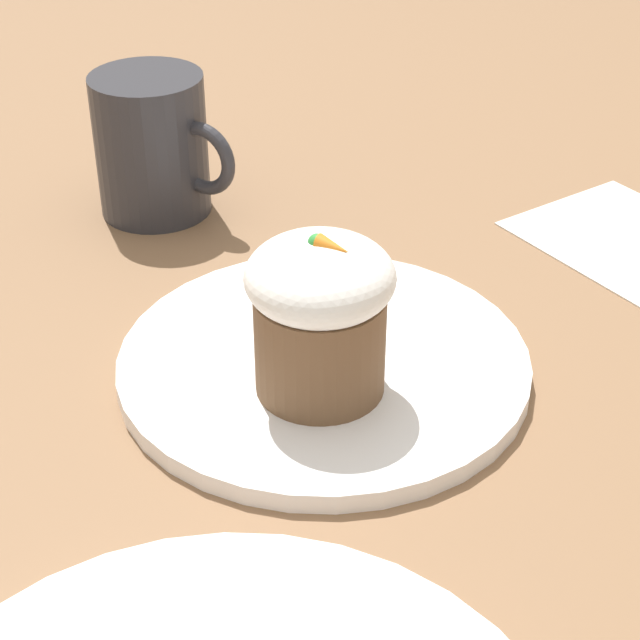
{
  "coord_description": "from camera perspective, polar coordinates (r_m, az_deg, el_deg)",
  "views": [
    {
      "loc": [
        0.26,
        -0.44,
        0.37
      ],
      "look_at": [
        0.01,
        -0.03,
        0.06
      ],
      "focal_mm": 60.0,
      "sensor_mm": 36.0,
      "label": 1
    }
  ],
  "objects": [
    {
      "name": "ground_plane",
      "position": [
        0.63,
        0.2,
        -2.78
      ],
      "size": [
        4.0,
        4.0,
        0.0
      ],
      "primitive_type": "plane",
      "color": "#846042"
    },
    {
      "name": "dessert_plate",
      "position": [
        0.63,
        0.2,
        -2.34
      ],
      "size": [
        0.24,
        0.24,
        0.01
      ],
      "color": "white",
      "rests_on": "ground_plane"
    },
    {
      "name": "paper_napkin",
      "position": [
        0.8,
        16.18,
        4.14
      ],
      "size": [
        0.19,
        0.18,
        0.0
      ],
      "color": "white",
      "rests_on": "ground_plane"
    },
    {
      "name": "coffee_cup",
      "position": [
        0.79,
        -8.88,
        9.19
      ],
      "size": [
        0.11,
        0.08,
        0.1
      ],
      "color": "#2D2D33",
      "rests_on": "ground_plane"
    },
    {
      "name": "carrot_cake",
      "position": [
        0.57,
        0.0,
        0.43
      ],
      "size": [
        0.08,
        0.08,
        0.1
      ],
      "color": "brown",
      "rests_on": "dessert_plate"
    },
    {
      "name": "spoon",
      "position": [
        0.64,
        -0.05,
        -0.27
      ],
      "size": [
        0.04,
        0.1,
        0.01
      ],
      "color": "#B7B7BC",
      "rests_on": "dessert_plate"
    }
  ]
}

